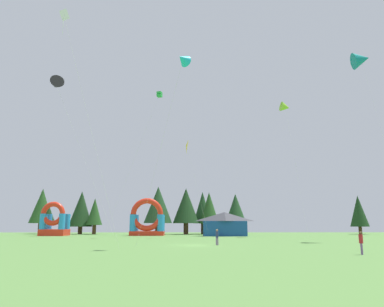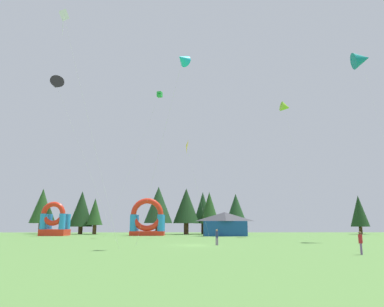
{
  "view_description": "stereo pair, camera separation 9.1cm",
  "coord_description": "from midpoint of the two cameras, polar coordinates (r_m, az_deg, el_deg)",
  "views": [
    {
      "loc": [
        -0.97,
        -37.97,
        2.12
      ],
      "look_at": [
        0.0,
        11.3,
        11.81
      ],
      "focal_mm": 33.72,
      "sensor_mm": 36.0,
      "label": 1
    },
    {
      "loc": [
        -0.87,
        -37.98,
        2.12
      ],
      "look_at": [
        0.0,
        11.3,
        11.81
      ],
      "focal_mm": 33.72,
      "sensor_mm": 36.0,
      "label": 2
    }
  ],
  "objects": [
    {
      "name": "ground_plane",
      "position": [
        38.05,
        0.27,
        -14.32
      ],
      "size": [
        120.0,
        120.0,
        0.0
      ],
      "primitive_type": "plane",
      "color": "#5B8C42"
    },
    {
      "name": "kite_green_box",
      "position": [
        63.41,
        -5.24,
        9.21
      ],
      "size": [
        9.73,
        3.75,
        24.64
      ],
      "color": "green",
      "rests_on": "ground_plane"
    },
    {
      "name": "kite_lime_delta",
      "position": [
        68.94,
        14.49,
        7.1
      ],
      "size": [
        2.08,
        7.55,
        24.3
      ],
      "color": "#8CD826",
      "rests_on": "ground_plane"
    },
    {
      "name": "kite_yellow_diamond",
      "position": [
        58.91,
        -0.98,
        1.18
      ],
      "size": [
        4.18,
        4.41,
        15.41
      ],
      "color": "yellow",
      "rests_on": "ground_plane"
    },
    {
      "name": "kite_white_diamond",
      "position": [
        37.16,
        -19.64,
        19.44
      ],
      "size": [
        6.02,
        2.15,
        21.39
      ],
      "color": "white",
      "rests_on": "ground_plane"
    },
    {
      "name": "kite_black_delta",
      "position": [
        47.84,
        -20.74,
        10.19
      ],
      "size": [
        8.54,
        5.13,
        19.92
      ],
      "color": "black",
      "rests_on": "ground_plane"
    },
    {
      "name": "kite_cyan_delta",
      "position": [
        36.7,
        -1.54,
        14.68
      ],
      "size": [
        5.37,
        4.18,
        18.78
      ],
      "color": "#19B7CC",
      "rests_on": "ground_plane"
    },
    {
      "name": "kite_teal_delta",
      "position": [
        56.65,
        25.14,
        13.29
      ],
      "size": [
        3.2,
        11.3,
        25.89
      ],
      "color": "#0C7F7A",
      "rests_on": "ground_plane"
    },
    {
      "name": "person_near_camera",
      "position": [
        29.02,
        25.08,
        -12.4
      ],
      "size": [
        0.33,
        0.33,
        1.62
      ],
      "rotation": [
        0.0,
        0.0,
        1.34
      ],
      "color": "#724C8C",
      "rests_on": "ground_plane"
    },
    {
      "name": "person_left_edge",
      "position": [
        38.15,
        3.91,
        -12.85
      ],
      "size": [
        0.31,
        0.31,
        1.61
      ],
      "rotation": [
        0.0,
        0.0,
        0.13
      ],
      "color": "#724C8C",
      "rests_on": "ground_plane"
    },
    {
      "name": "inflatable_yellow_castle",
      "position": [
        74.08,
        -21.0,
        -10.29
      ],
      "size": [
        4.69,
        4.16,
        6.3
      ],
      "color": "red",
      "rests_on": "ground_plane"
    },
    {
      "name": "inflatable_red_slide",
      "position": [
        70.93,
        -7.13,
        -10.69
      ],
      "size": [
        6.46,
        4.57,
        7.06
      ],
      "color": "red",
      "rests_on": "ground_plane"
    },
    {
      "name": "festival_tent",
      "position": [
        67.75,
        5.14,
        -11.05
      ],
      "size": [
        7.82,
        3.39,
        4.32
      ],
      "color": "#19478C",
      "rests_on": "ground_plane"
    },
    {
      "name": "tree_row_0",
      "position": [
        89.53,
        -22.69,
        -7.66
      ],
      "size": [
        5.18,
        5.18,
        10.16
      ],
      "color": "#4C331E",
      "rests_on": "ground_plane"
    },
    {
      "name": "tree_row_1",
      "position": [
        87.5,
        -21.73,
        -9.16
      ],
      "size": [
        3.27,
        3.27,
        6.03
      ],
      "color": "#4C331E",
      "rests_on": "ground_plane"
    },
    {
      "name": "tree_row_2",
      "position": [
        84.22,
        -17.14,
        -8.37
      ],
      "size": [
        5.13,
        5.13,
        9.37
      ],
      "color": "#4C331E",
      "rests_on": "ground_plane"
    },
    {
      "name": "tree_row_3",
      "position": [
        83.88,
        -15.06,
        -9.42
      ],
      "size": [
        3.17,
        3.17,
        6.23
      ],
      "color": "#4C331E",
      "rests_on": "ground_plane"
    },
    {
      "name": "tree_row_4",
      "position": [
        82.02,
        -15.19,
        -8.88
      ],
      "size": [
        3.38,
        3.38,
        7.71
      ],
      "color": "#4C331E",
      "rests_on": "ground_plane"
    },
    {
      "name": "tree_row_5",
      "position": [
        78.99,
        -5.41,
        -8.1
      ],
      "size": [
        6.11,
        6.11,
        10.18
      ],
      "color": "#4C331E",
      "rests_on": "ground_plane"
    },
    {
      "name": "tree_row_6",
      "position": [
        79.31,
        -0.99,
        -8.28
      ],
      "size": [
        5.68,
        5.68,
        9.88
      ],
      "color": "#4C331E",
      "rests_on": "ground_plane"
    },
    {
      "name": "tree_row_7",
      "position": [
        82.37,
        1.65,
        -8.57
      ],
      "size": [
        4.25,
        4.25,
        9.36
      ],
      "color": "#4C331E",
      "rests_on": "ground_plane"
    },
    {
      "name": "tree_row_8",
      "position": [
        79.76,
        2.7,
        -8.59
      ],
      "size": [
        4.21,
        4.21,
        9.1
      ],
      "color": "#4C331E",
      "rests_on": "ground_plane"
    },
    {
      "name": "tree_row_9",
      "position": [
        81.18,
        6.87,
        -8.53
      ],
      "size": [
        4.31,
        4.31,
        8.78
      ],
      "color": "#4C331E",
      "rests_on": "ground_plane"
    },
    {
      "name": "tree_row_10",
      "position": [
        87.76,
        24.83,
        -8.26
      ],
      "size": [
        3.91,
        3.91,
        8.36
      ],
      "color": "#4C331E",
      "rests_on": "ground_plane"
    }
  ]
}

